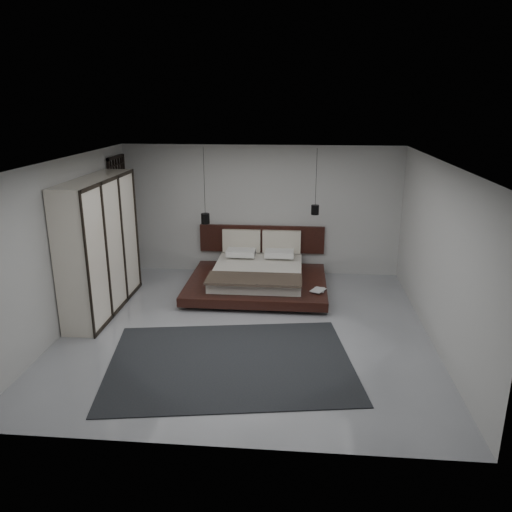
# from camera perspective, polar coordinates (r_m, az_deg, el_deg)

# --- Properties ---
(floor) EXTENTS (6.00, 6.00, 0.00)m
(floor) POSITION_cam_1_polar(r_m,az_deg,el_deg) (8.48, -1.10, -8.36)
(floor) COLOR #999BA1
(floor) RESTS_ON ground
(ceiling) EXTENTS (6.00, 6.00, 0.00)m
(ceiling) POSITION_cam_1_polar(r_m,az_deg,el_deg) (7.70, -1.22, 10.78)
(ceiling) COLOR white
(ceiling) RESTS_ON wall_back
(wall_back) EXTENTS (6.00, 0.00, 6.00)m
(wall_back) POSITION_cam_1_polar(r_m,az_deg,el_deg) (10.88, 0.55, 5.23)
(wall_back) COLOR #B1B1AF
(wall_back) RESTS_ON floor
(wall_front) EXTENTS (6.00, 0.00, 6.00)m
(wall_front) POSITION_cam_1_polar(r_m,az_deg,el_deg) (5.20, -4.76, -8.69)
(wall_front) COLOR #B1B1AF
(wall_front) RESTS_ON floor
(wall_left) EXTENTS (0.00, 6.00, 6.00)m
(wall_left) POSITION_cam_1_polar(r_m,az_deg,el_deg) (8.81, -20.94, 1.18)
(wall_left) COLOR #B1B1AF
(wall_left) RESTS_ON floor
(wall_right) EXTENTS (0.00, 6.00, 6.00)m
(wall_right) POSITION_cam_1_polar(r_m,az_deg,el_deg) (8.22, 20.11, 0.16)
(wall_right) COLOR #B1B1AF
(wall_right) RESTS_ON floor
(lattice_screen) EXTENTS (0.05, 0.90, 2.60)m
(lattice_screen) POSITION_cam_1_polar(r_m,az_deg,el_deg) (11.00, -15.23, 4.22)
(lattice_screen) COLOR black
(lattice_screen) RESTS_ON floor
(bed) EXTENTS (2.74, 2.37, 1.07)m
(bed) POSITION_cam_1_polar(r_m,az_deg,el_deg) (10.13, 0.19, -2.25)
(bed) COLOR black
(bed) RESTS_ON floor
(book_lower) EXTENTS (0.23, 0.28, 0.02)m
(book_lower) POSITION_cam_1_polar(r_m,az_deg,el_deg) (9.50, 6.64, -3.84)
(book_lower) COLOR #99724C
(book_lower) RESTS_ON bed
(book_upper) EXTENTS (0.33, 0.36, 0.02)m
(book_upper) POSITION_cam_1_polar(r_m,az_deg,el_deg) (9.46, 6.54, -3.77)
(book_upper) COLOR #99724C
(book_upper) RESTS_ON book_lower
(pendant_left) EXTENTS (0.18, 0.18, 1.56)m
(pendant_left) POSITION_cam_1_polar(r_m,az_deg,el_deg) (10.39, -5.81, 4.32)
(pendant_left) COLOR black
(pendant_left) RESTS_ON ceiling
(pendant_right) EXTENTS (0.16, 0.16, 1.32)m
(pendant_right) POSITION_cam_1_polar(r_m,az_deg,el_deg) (10.16, 6.77, 5.30)
(pendant_right) COLOR black
(pendant_right) RESTS_ON ceiling
(wardrobe) EXTENTS (0.58, 2.46, 2.41)m
(wardrobe) POSITION_cam_1_polar(r_m,az_deg,el_deg) (9.31, -17.44, 1.12)
(wardrobe) COLOR silver
(wardrobe) RESTS_ON floor
(rug) EXTENTS (3.88, 3.04, 0.02)m
(rug) POSITION_cam_1_polar(r_m,az_deg,el_deg) (7.49, -2.93, -12.05)
(rug) COLOR black
(rug) RESTS_ON floor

